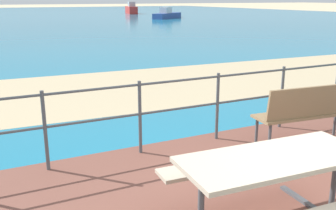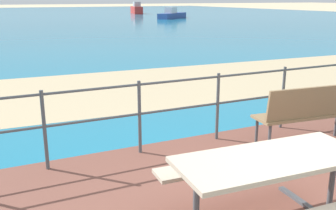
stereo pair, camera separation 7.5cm
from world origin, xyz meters
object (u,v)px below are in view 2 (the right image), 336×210
Objects in this scene: picnic_table at (271,177)px; boat_mid at (136,9)px; park_bench at (311,110)px; boat_far at (172,15)px.

picnic_table is 0.34× the size of boat_mid.
boat_mid is at bearing -102.16° from park_bench.
boat_mid is at bearing 46.94° from boat_far.
boat_mid reaches higher than park_bench.
boat_far reaches higher than picnic_table.
park_bench is (1.85, 1.40, -0.04)m from picnic_table.
boat_mid is 1.10× the size of boat_far.
picnic_table is 0.38× the size of boat_far.
boat_far is (-0.90, -12.36, -0.19)m from boat_mid.
park_bench is at bearing -151.86° from boat_far.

